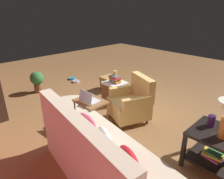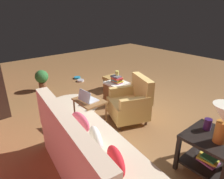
# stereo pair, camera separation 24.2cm
# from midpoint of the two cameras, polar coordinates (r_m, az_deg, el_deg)

# --- Properties ---
(ground) EXTENTS (12.00, 12.00, 0.00)m
(ground) POSITION_cam_midpoint_polar(r_m,az_deg,el_deg) (4.40, 2.85, -5.49)
(ground) COLOR olive
(couch) EXTENTS (1.99, 1.09, 1.00)m
(couch) POSITION_cam_midpoint_polar(r_m,az_deg,el_deg) (2.63, -6.16, -18.88)
(couch) COLOR beige
(couch) RESTS_ON ground
(armchair) EXTENTS (0.86, 0.87, 0.87)m
(armchair) POSITION_cam_midpoint_polar(r_m,az_deg,el_deg) (3.84, 3.80, -3.79)
(armchair) COLOR tan
(armchair) RESTS_ON ground
(side_table) EXTENTS (0.64, 0.64, 0.55)m
(side_table) POSITION_cam_midpoint_polar(r_m,az_deg,el_deg) (3.03, 25.37, -14.08)
(side_table) COLOR black
(side_table) RESTS_ON ground
(small_vase) EXTENTS (0.10, 0.10, 0.16)m
(small_vase) POSITION_cam_midpoint_polar(r_m,az_deg,el_deg) (3.01, 24.49, -8.18)
(small_vase) COLOR #33194C
(small_vase) RESTS_ON side_table
(book_stack_shelf) EXTENTS (0.28, 0.23, 0.09)m
(book_stack_shelf) POSITION_cam_midpoint_polar(r_m,az_deg,el_deg) (3.12, 24.91, -16.60)
(book_stack_shelf) COLOR #994C8C
(book_stack_shelf) RESTS_ON side_table
(laptop_desk) EXTENTS (0.56, 0.44, 0.48)m
(laptop_desk) POSITION_cam_midpoint_polar(r_m,az_deg,el_deg) (3.71, -8.00, -4.00)
(laptop_desk) COLOR olive
(laptop_desk) RESTS_ON ground
(laptop) EXTENTS (0.34, 0.28, 0.21)m
(laptop) POSITION_cam_midpoint_polar(r_m,az_deg,el_deg) (3.64, -8.58, -2.71)
(laptop) COLOR silver
(laptop) RESTS_ON laptop_desk
(wicker_hamper) EXTENTS (0.45, 0.45, 0.48)m
(wicker_hamper) POSITION_cam_midpoint_polar(r_m,az_deg,el_deg) (4.62, -0.70, -0.71)
(wicker_hamper) COLOR brown
(wicker_hamper) RESTS_ON ground
(book_stack_hamper) EXTENTS (0.27, 0.21, 0.16)m
(book_stack_hamper) POSITION_cam_midpoint_polar(r_m,az_deg,el_deg) (4.50, -0.66, 2.98)
(book_stack_hamper) COLOR #994C8C
(book_stack_hamper) RESTS_ON wicker_hamper
(yellow_mug) EXTENTS (0.08, 0.08, 0.10)m
(yellow_mug) POSITION_cam_midpoint_polar(r_m,az_deg,el_deg) (4.51, -0.65, 4.73)
(yellow_mug) COLOR #D8D866
(yellow_mug) RESTS_ON book_stack_hamper
(tv_remote) EXTENTS (0.10, 0.17, 0.02)m
(tv_remote) POSITION_cam_midpoint_polar(r_m,az_deg,el_deg) (4.64, -0.84, 2.76)
(tv_remote) COLOR #262628
(tv_remote) RESTS_ON wicker_hamper
(ottoman) EXTENTS (0.40, 0.40, 0.36)m
(ottoman) POSITION_cam_midpoint_polar(r_m,az_deg,el_deg) (5.28, -2.06, 3.15)
(ottoman) COLOR #AD8442
(ottoman) RESTS_ON ground
(circular_rug) EXTENTS (1.19, 1.19, 0.01)m
(circular_rug) POSITION_cam_midpoint_polar(r_m,az_deg,el_deg) (4.61, -13.15, -4.62)
(circular_rug) COLOR beige
(circular_rug) RESTS_ON ground
(pet_bowl_steel) EXTENTS (0.20, 0.20, 0.05)m
(pet_bowl_steel) POSITION_cam_midpoint_polar(r_m,az_deg,el_deg) (6.03, -11.43, 2.32)
(pet_bowl_steel) COLOR silver
(pet_bowl_steel) RESTS_ON ground
(pet_bowl_teal) EXTENTS (0.20, 0.20, 0.05)m
(pet_bowl_teal) POSITION_cam_midpoint_polar(r_m,az_deg,el_deg) (6.29, -12.42, 3.08)
(pet_bowl_teal) COLOR teal
(pet_bowl_teal) RESTS_ON ground
(potted_plant) EXTENTS (0.34, 0.34, 0.55)m
(potted_plant) POSITION_cam_midpoint_polar(r_m,az_deg,el_deg) (5.51, -21.84, 2.54)
(potted_plant) COLOR brown
(potted_plant) RESTS_ON ground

